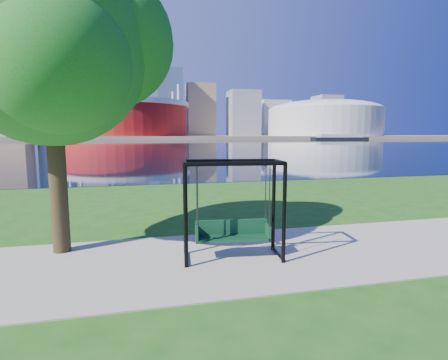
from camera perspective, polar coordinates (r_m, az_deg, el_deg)
name	(u,v)px	position (r m, az deg, el deg)	size (l,w,h in m)	color
ground	(218,252)	(8.63, -0.94, -11.67)	(900.00, 900.00, 0.00)	#1E5114
path	(223,258)	(8.17, -0.15, -12.68)	(120.00, 4.00, 0.03)	#9E937F
river	(146,144)	(110.02, -12.67, 5.75)	(900.00, 180.00, 0.02)	black
far_bank	(142,137)	(313.98, -13.31, 6.87)	(900.00, 228.00, 2.00)	#937F60
stadium	(126,117)	(243.37, -15.69, 9.81)	(83.00, 83.00, 32.00)	maroon
arena	(324,117)	(279.12, 16.06, 9.79)	(84.00, 84.00, 26.56)	beige
skyline	(135,97)	(329.03, -14.27, 12.94)	(392.00, 66.00, 96.50)	gray
swing	(233,212)	(7.90, 1.41, -5.23)	(2.30, 1.19, 2.26)	black
park_tree	(48,43)	(9.32, -26.85, 19.33)	(5.65, 5.10, 7.01)	#2E2514
barge	(340,137)	(219.06, 18.34, 6.67)	(33.24, 11.99, 3.25)	black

